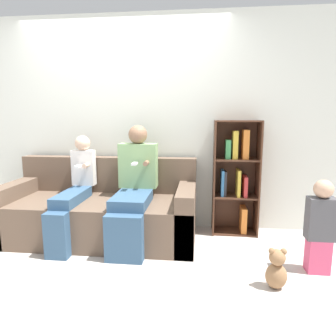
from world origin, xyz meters
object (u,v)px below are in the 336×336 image
object	(u,v)px
child_seated	(73,190)
toddler_standing	(320,226)
teddy_bear	(276,270)
couch	(101,212)
bookshelf	(236,176)
adult_seated	(134,184)

from	to	relation	value
child_seated	toddler_standing	bearing A→B (deg)	-9.76
teddy_bear	couch	bearing A→B (deg)	153.40
couch	bookshelf	size ratio (longest dim) A/B	1.61
adult_seated	teddy_bear	size ratio (longest dim) A/B	3.73
toddler_standing	teddy_bear	size ratio (longest dim) A/B	2.45
child_seated	toddler_standing	size ratio (longest dim) A/B	1.37
child_seated	couch	bearing A→B (deg)	29.16
child_seated	adult_seated	bearing A→B (deg)	3.83
adult_seated	bookshelf	distance (m)	1.19
adult_seated	toddler_standing	size ratio (longest dim) A/B	1.52
couch	adult_seated	xyz separation A→B (m)	(0.41, -0.09, 0.36)
couch	teddy_bear	bearing A→B (deg)	-26.60
adult_seated	teddy_bear	bearing A→B (deg)	-30.37
couch	toddler_standing	size ratio (longest dim) A/B	2.56
adult_seated	teddy_bear	world-z (taller)	adult_seated
adult_seated	bookshelf	world-z (taller)	bookshelf
couch	bookshelf	distance (m)	1.61
bookshelf	child_seated	bearing A→B (deg)	-165.07
toddler_standing	teddy_bear	world-z (taller)	toddler_standing
toddler_standing	bookshelf	xyz separation A→B (m)	(-0.63, 0.89, 0.25)
toddler_standing	bookshelf	distance (m)	1.11
toddler_standing	teddy_bear	distance (m)	0.59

